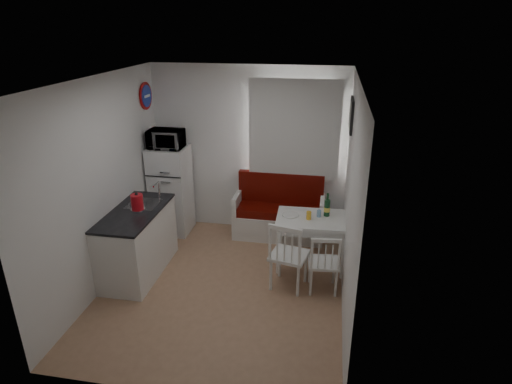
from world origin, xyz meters
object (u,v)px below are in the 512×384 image
at_px(dining_table, 312,223).
at_px(wine_bottle, 327,205).
at_px(microwave, 166,139).
at_px(chair_left, 288,250).
at_px(bench, 279,217).
at_px(kettle, 137,202).
at_px(fridge, 171,190).
at_px(kitchen_counter, 138,241).
at_px(chair_right, 324,258).

bearing_deg(dining_table, wine_bottle, 26.87).
bearing_deg(microwave, chair_left, -32.75).
height_order(bench, microwave, microwave).
distance_m(bench, chair_left, 1.50).
relative_size(chair_left, kettle, 2.10).
bearing_deg(dining_table, bench, 123.01).
relative_size(bench, fridge, 1.00).
relative_size(dining_table, kettle, 4.01).
bearing_deg(kettle, bench, 38.83).
height_order(kitchen_counter, wine_bottle, kitchen_counter).
height_order(kettle, wine_bottle, kettle).
bearing_deg(wine_bottle, chair_left, -119.43).
relative_size(chair_left, microwave, 1.02).
distance_m(kitchen_counter, dining_table, 2.35).
distance_m(dining_table, fridge, 2.35).
bearing_deg(chair_left, fridge, 158.28).
xyz_separation_m(bench, chair_right, (0.73, -1.43, 0.17)).
bearing_deg(bench, kettle, -141.17).
xyz_separation_m(kitchen_counter, wine_bottle, (2.45, 0.68, 0.43)).
bearing_deg(kettle, wine_bottle, 15.49).
height_order(chair_left, chair_right, chair_left).
bearing_deg(bench, kitchen_counter, -141.78).
bearing_deg(microwave, dining_table, -15.39).
bearing_deg(kettle, dining_table, 14.30).
distance_m(kitchen_counter, wine_bottle, 2.58).
xyz_separation_m(dining_table, chair_right, (0.18, -0.65, -0.14)).
bearing_deg(fridge, chair_right, -28.55).
height_order(dining_table, wine_bottle, wine_bottle).
xyz_separation_m(kitchen_counter, kettle, (0.05, 0.01, 0.57)).
distance_m(chair_left, microwave, 2.56).
relative_size(chair_right, fridge, 0.31).
height_order(chair_left, wine_bottle, wine_bottle).
height_order(kitchen_counter, fridge, fridge).
relative_size(bench, dining_table, 1.42).
relative_size(microwave, kettle, 2.07).
height_order(chair_left, fridge, fridge).
bearing_deg(dining_table, chair_left, -112.45).
bearing_deg(wine_bottle, kitchen_counter, -164.58).
relative_size(kitchen_counter, kettle, 5.37).
height_order(fridge, microwave, microwave).
relative_size(microwave, wine_bottle, 1.55).
bearing_deg(microwave, wine_bottle, -12.05).
height_order(dining_table, microwave, microwave).
height_order(microwave, wine_bottle, microwave).
bearing_deg(kitchen_counter, fridge, 89.10).
relative_size(dining_table, chair_right, 2.27).
bearing_deg(chair_right, dining_table, 99.57).
relative_size(dining_table, fridge, 0.70).
bearing_deg(microwave, kitchen_counter, -90.94).
relative_size(kitchen_counter, bench, 0.95).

